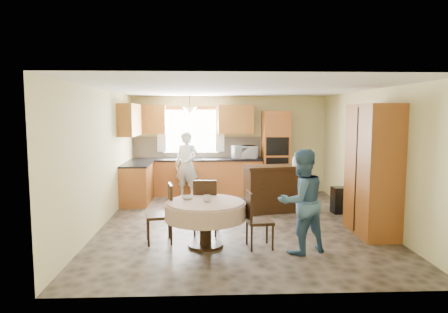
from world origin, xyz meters
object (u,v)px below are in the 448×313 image
(cupboard, at_px, (373,170))
(chair_left, at_px, (164,210))
(oven_tower, at_px, (275,153))
(sideboard, at_px, (275,190))
(dining_table, at_px, (205,211))
(chair_right, at_px, (255,217))
(person_sink, at_px, (187,165))
(chair_back, at_px, (206,204))
(person_dining, at_px, (301,201))

(cupboard, distance_m, chair_left, 3.56)
(oven_tower, distance_m, sideboard, 1.97)
(oven_tower, distance_m, dining_table, 4.39)
(chair_right, bearing_deg, person_sink, 11.34)
(sideboard, height_order, chair_back, chair_back)
(chair_left, height_order, chair_right, chair_left)
(chair_back, relative_size, person_sink, 0.59)
(chair_back, height_order, person_dining, person_dining)
(dining_table, relative_size, chair_right, 1.43)
(chair_back, bearing_deg, person_dining, 154.39)
(chair_back, bearing_deg, chair_left, 35.92)
(chair_left, bearing_deg, person_sink, 165.72)
(dining_table, bearing_deg, chair_right, -7.61)
(sideboard, height_order, cupboard, cupboard)
(chair_left, relative_size, person_sink, 0.58)
(cupboard, xyz_separation_m, person_dining, (-1.42, -0.86, -0.34))
(oven_tower, height_order, dining_table, oven_tower)
(cupboard, height_order, chair_left, cupboard)
(oven_tower, bearing_deg, chair_left, -122.73)
(chair_right, distance_m, person_sink, 3.88)
(sideboard, relative_size, chair_right, 1.46)
(sideboard, bearing_deg, oven_tower, 68.46)
(oven_tower, bearing_deg, sideboard, -99.85)
(sideboard, bearing_deg, chair_right, -118.52)
(sideboard, xyz_separation_m, chair_back, (-1.44, -1.56, 0.07))
(oven_tower, relative_size, chair_right, 2.43)
(oven_tower, height_order, sideboard, oven_tower)
(person_sink, bearing_deg, chair_left, -75.20)
(sideboard, distance_m, person_sink, 2.40)
(chair_left, bearing_deg, person_dining, 64.11)
(cupboard, relative_size, person_sink, 1.36)
(dining_table, height_order, person_dining, person_dining)
(sideboard, distance_m, chair_back, 2.12)
(person_sink, bearing_deg, cupboard, -24.49)
(sideboard, xyz_separation_m, person_dining, (-0.03, -2.48, 0.31))
(dining_table, xyz_separation_m, chair_right, (0.76, -0.10, -0.07))
(person_sink, bearing_deg, chair_right, -53.35)
(chair_left, xyz_separation_m, person_dining, (2.07, -0.56, 0.25))
(sideboard, relative_size, chair_back, 1.34)
(chair_back, xyz_separation_m, person_dining, (1.41, -0.92, 0.24))
(chair_right, height_order, person_dining, person_dining)
(chair_left, relative_size, chair_right, 1.08)
(chair_right, height_order, person_sink, person_sink)
(oven_tower, xyz_separation_m, cupboard, (1.07, -3.46, 0.05))
(dining_table, bearing_deg, cupboard, 10.58)
(oven_tower, relative_size, chair_left, 2.26)
(oven_tower, relative_size, person_sink, 1.31)
(sideboard, height_order, chair_left, chair_left)
(sideboard, distance_m, chair_right, 2.35)
(dining_table, height_order, chair_right, chair_right)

